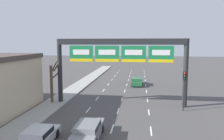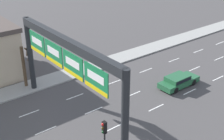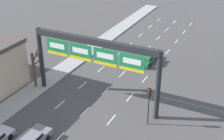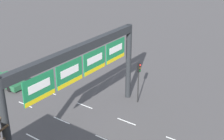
% 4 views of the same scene
% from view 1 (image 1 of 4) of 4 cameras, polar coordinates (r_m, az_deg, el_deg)
% --- Properties ---
extents(lane_dashes, '(6.72, 67.00, 0.01)m').
position_cam_1_polar(lane_dashes, '(26.45, 2.16, -9.00)').
color(lane_dashes, white).
rests_on(lane_dashes, ground_plane).
extents(sign_gantry, '(15.35, 0.70, 7.83)m').
position_cam_1_polar(sign_gantry, '(25.39, 2.21, 3.95)').
color(sign_gantry, '#232628').
rests_on(sign_gantry, ground_plane).
extents(car_silver, '(1.84, 4.04, 1.25)m').
position_cam_1_polar(car_silver, '(17.29, -18.60, -15.97)').
color(car_silver, '#B7B7BC').
rests_on(car_silver, ground_plane).
extents(car_green, '(1.88, 4.80, 1.30)m').
position_cam_1_polar(car_green, '(38.31, 6.46, -2.90)').
color(car_green, '#235B38').
rests_on(car_green, ground_plane).
extents(car_grey, '(1.84, 4.48, 1.34)m').
position_cam_1_polar(car_grey, '(17.37, -6.27, -15.35)').
color(car_grey, slate).
rests_on(car_grey, ground_plane).
extents(traffic_light_near_gantry, '(0.30, 0.35, 4.28)m').
position_cam_1_polar(traffic_light_near_gantry, '(24.65, 18.33, -3.23)').
color(traffic_light_near_gantry, black).
rests_on(traffic_light_near_gantry, ground_plane).
extents(tree_bare_second, '(1.43, 1.09, 5.15)m').
position_cam_1_polar(tree_bare_second, '(27.48, -15.39, -2.88)').
color(tree_bare_second, brown).
rests_on(tree_bare_second, sidewalk_left).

